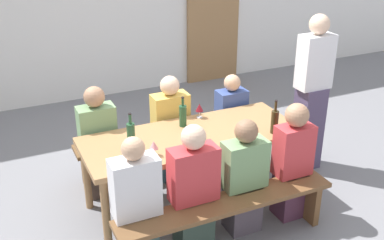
{
  "coord_description": "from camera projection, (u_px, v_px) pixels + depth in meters",
  "views": [
    {
      "loc": [
        -1.65,
        -3.57,
        2.71
      ],
      "look_at": [
        0.0,
        0.0,
        0.9
      ],
      "focal_mm": 44.25,
      "sensor_mm": 36.0,
      "label": 1
    }
  ],
  "objects": [
    {
      "name": "ground_plane",
      "position": [
        192.0,
        202.0,
        4.7
      ],
      "size": [
        24.0,
        24.0,
        0.0
      ],
      "primitive_type": "plane",
      "color": "slate"
    },
    {
      "name": "wooden_door",
      "position": [
        213.0,
        17.0,
        7.56
      ],
      "size": [
        0.9,
        0.06,
        2.1
      ],
      "primitive_type": "cube",
      "color": "#9E7247",
      "rests_on": "ground"
    },
    {
      "name": "tasting_table",
      "position": [
        192.0,
        142.0,
        4.42
      ],
      "size": [
        2.05,
        0.81,
        0.75
      ],
      "color": "#9E7247",
      "rests_on": "ground"
    },
    {
      "name": "bench_near",
      "position": [
        227.0,
        211.0,
        3.97
      ],
      "size": [
        1.95,
        0.3,
        0.45
      ],
      "color": "brown",
      "rests_on": "ground"
    },
    {
      "name": "bench_far",
      "position": [
        165.0,
        141.0,
        5.14
      ],
      "size": [
        1.95,
        0.3,
        0.45
      ],
      "color": "brown",
      "rests_on": "ground"
    },
    {
      "name": "wine_bottle_0",
      "position": [
        131.0,
        136.0,
        4.08
      ],
      "size": [
        0.07,
        0.07,
        0.34
      ],
      "color": "#234C2D",
      "rests_on": "tasting_table"
    },
    {
      "name": "wine_bottle_1",
      "position": [
        183.0,
        115.0,
        4.51
      ],
      "size": [
        0.07,
        0.07,
        0.3
      ],
      "color": "#234C2D",
      "rests_on": "tasting_table"
    },
    {
      "name": "wine_bottle_2",
      "position": [
        275.0,
        121.0,
        4.38
      ],
      "size": [
        0.07,
        0.07,
        0.33
      ],
      "color": "#332814",
      "rests_on": "tasting_table"
    },
    {
      "name": "wine_glass_0",
      "position": [
        154.0,
        145.0,
        3.99
      ],
      "size": [
        0.08,
        0.08,
        0.14
      ],
      "color": "silver",
      "rests_on": "tasting_table"
    },
    {
      "name": "wine_glass_1",
      "position": [
        254.0,
        130.0,
        4.24
      ],
      "size": [
        0.06,
        0.06,
        0.15
      ],
      "color": "silver",
      "rests_on": "tasting_table"
    },
    {
      "name": "wine_glass_2",
      "position": [
        199.0,
        108.0,
        4.69
      ],
      "size": [
        0.08,
        0.08,
        0.15
      ],
      "color": "silver",
      "rests_on": "tasting_table"
    },
    {
      "name": "wine_glass_3",
      "position": [
        242.0,
        129.0,
        4.24
      ],
      "size": [
        0.06,
        0.06,
        0.17
      ],
      "color": "silver",
      "rests_on": "tasting_table"
    },
    {
      "name": "seated_guest_near_0",
      "position": [
        136.0,
        205.0,
        3.74
      ],
      "size": [
        0.38,
        0.24,
        1.13
      ],
      "rotation": [
        0.0,
        0.0,
        1.57
      ],
      "color": "#38524E",
      "rests_on": "ground"
    },
    {
      "name": "seated_guest_near_1",
      "position": [
        193.0,
        190.0,
        3.93
      ],
      "size": [
        0.4,
        0.24,
        1.13
      ],
      "rotation": [
        0.0,
        0.0,
        1.57
      ],
      "color": "#36483D",
      "rests_on": "ground"
    },
    {
      "name": "seated_guest_near_2",
      "position": [
        244.0,
        180.0,
        4.12
      ],
      "size": [
        0.39,
        0.24,
        1.08
      ],
      "rotation": [
        0.0,
        0.0,
        1.57
      ],
      "color": "#4E444D",
      "rests_on": "ground"
    },
    {
      "name": "seated_guest_near_3",
      "position": [
        292.0,
        163.0,
        4.3
      ],
      "size": [
        0.33,
        0.24,
        1.14
      ],
      "rotation": [
        0.0,
        0.0,
        1.57
      ],
      "color": "#532D41",
      "rests_on": "ground"
    },
    {
      "name": "seated_guest_far_0",
      "position": [
        99.0,
        144.0,
        4.64
      ],
      "size": [
        0.35,
        0.24,
        1.15
      ],
      "rotation": [
        0.0,
        0.0,
        -1.57
      ],
      "color": "brown",
      "rests_on": "ground"
    },
    {
      "name": "seated_guest_far_1",
      "position": [
        171.0,
        131.0,
        4.94
      ],
      "size": [
        0.37,
        0.24,
        1.15
      ],
      "rotation": [
        0.0,
        0.0,
        -1.57
      ],
      "color": "#355665",
      "rests_on": "ground"
    },
    {
      "name": "seated_guest_far_2",
      "position": [
        231.0,
        122.0,
        5.23
      ],
      "size": [
        0.32,
        0.24,
        1.06
      ],
      "rotation": [
        0.0,
        0.0,
        -1.57
      ],
      "color": "#4B3566",
      "rests_on": "ground"
    },
    {
      "name": "standing_host",
      "position": [
        311.0,
        96.0,
        5.02
      ],
      "size": [
        0.35,
        0.24,
        1.72
      ],
      "rotation": [
        0.0,
        0.0,
        3.14
      ],
      "color": "#4D4160",
      "rests_on": "ground"
    }
  ]
}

